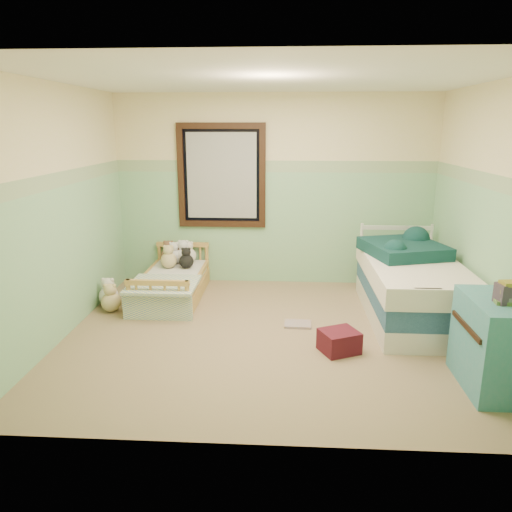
# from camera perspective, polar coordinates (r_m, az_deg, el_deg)

# --- Properties ---
(floor) EXTENTS (4.20, 3.60, 0.02)m
(floor) POSITION_cam_1_polar(r_m,az_deg,el_deg) (5.08, 1.61, -9.31)
(floor) COLOR #796048
(floor) RESTS_ON ground
(ceiling) EXTENTS (4.20, 3.60, 0.02)m
(ceiling) POSITION_cam_1_polar(r_m,az_deg,el_deg) (4.65, 1.85, 20.27)
(ceiling) COLOR white
(ceiling) RESTS_ON wall_back
(wall_back) EXTENTS (4.20, 0.04, 2.50)m
(wall_back) POSITION_cam_1_polar(r_m,az_deg,el_deg) (6.49, 2.20, 7.62)
(wall_back) COLOR beige
(wall_back) RESTS_ON floor
(wall_front) EXTENTS (4.20, 0.04, 2.50)m
(wall_front) POSITION_cam_1_polar(r_m,az_deg,el_deg) (2.95, 0.66, -1.37)
(wall_front) COLOR beige
(wall_front) RESTS_ON floor
(wall_left) EXTENTS (0.04, 3.60, 2.50)m
(wall_left) POSITION_cam_1_polar(r_m,az_deg,el_deg) (5.21, -22.13, 4.70)
(wall_left) COLOR beige
(wall_left) RESTS_ON floor
(wall_right) EXTENTS (0.04, 3.60, 2.50)m
(wall_right) POSITION_cam_1_polar(r_m,az_deg,el_deg) (5.10, 26.09, 4.08)
(wall_right) COLOR beige
(wall_right) RESTS_ON floor
(wainscot_mint) EXTENTS (4.20, 0.01, 1.50)m
(wainscot_mint) POSITION_cam_1_polar(r_m,az_deg,el_deg) (6.55, 2.16, 3.26)
(wainscot_mint) COLOR #7FB989
(wainscot_mint) RESTS_ON floor
(border_strip) EXTENTS (4.20, 0.01, 0.15)m
(border_strip) POSITION_cam_1_polar(r_m,az_deg,el_deg) (6.44, 2.23, 10.47)
(border_strip) COLOR #3F7341
(border_strip) RESTS_ON wall_back
(window_frame) EXTENTS (1.16, 0.06, 1.36)m
(window_frame) POSITION_cam_1_polar(r_m,az_deg,el_deg) (6.48, -4.07, 9.36)
(window_frame) COLOR black
(window_frame) RESTS_ON wall_back
(window_blinds) EXTENTS (0.92, 0.01, 1.12)m
(window_blinds) POSITION_cam_1_polar(r_m,az_deg,el_deg) (6.49, -4.06, 9.37)
(window_blinds) COLOR #B8B8B5
(window_blinds) RESTS_ON window_frame
(toddler_bed_frame) EXTENTS (0.72, 1.44, 0.18)m
(toddler_bed_frame) POSITION_cam_1_polar(r_m,az_deg,el_deg) (6.18, -9.77, -4.02)
(toddler_bed_frame) COLOR #BF8D40
(toddler_bed_frame) RESTS_ON floor
(toddler_mattress) EXTENTS (0.66, 1.38, 0.12)m
(toddler_mattress) POSITION_cam_1_polar(r_m,az_deg,el_deg) (6.13, -9.83, -2.67)
(toddler_mattress) COLOR silver
(toddler_mattress) RESTS_ON toddler_bed_frame
(patchwork_quilt) EXTENTS (0.78, 0.72, 0.03)m
(patchwork_quilt) POSITION_cam_1_polar(r_m,az_deg,el_deg) (5.69, -10.87, -3.31)
(patchwork_quilt) COLOR #6A8CB5
(patchwork_quilt) RESTS_ON toddler_mattress
(plush_bed_brown) EXTENTS (0.21, 0.21, 0.21)m
(plush_bed_brown) POSITION_cam_1_polar(r_m,az_deg,el_deg) (6.59, -10.20, 0.05)
(plush_bed_brown) COLOR brown
(plush_bed_brown) RESTS_ON toddler_mattress
(plush_bed_white) EXTENTS (0.22, 0.22, 0.22)m
(plush_bed_white) POSITION_cam_1_polar(r_m,az_deg,el_deg) (6.54, -8.49, 0.05)
(plush_bed_white) COLOR silver
(plush_bed_white) RESTS_ON toddler_mattress
(plush_bed_tan) EXTENTS (0.21, 0.21, 0.21)m
(plush_bed_tan) POSITION_cam_1_polar(r_m,az_deg,el_deg) (6.37, -10.21, -0.49)
(plush_bed_tan) COLOR #D0B87F
(plush_bed_tan) RESTS_ON toddler_mattress
(plush_bed_dark) EXTENTS (0.19, 0.19, 0.19)m
(plush_bed_dark) POSITION_cam_1_polar(r_m,az_deg,el_deg) (6.32, -8.18, -0.61)
(plush_bed_dark) COLOR black
(plush_bed_dark) RESTS_ON toddler_mattress
(plush_floor_cream) EXTENTS (0.23, 0.23, 0.23)m
(plush_floor_cream) POSITION_cam_1_polar(r_m,az_deg,el_deg) (6.08, -16.91, -4.54)
(plush_floor_cream) COLOR silver
(plush_floor_cream) RESTS_ON floor
(plush_floor_tan) EXTENTS (0.23, 0.23, 0.23)m
(plush_floor_tan) POSITION_cam_1_polar(r_m,az_deg,el_deg) (5.88, -16.66, -5.20)
(plush_floor_tan) COLOR #D0B87F
(plush_floor_tan) RESTS_ON floor
(twin_bed_frame) EXTENTS (0.93, 1.86, 0.22)m
(twin_bed_frame) POSITION_cam_1_polar(r_m,az_deg,el_deg) (5.71, 17.63, -5.95)
(twin_bed_frame) COLOR silver
(twin_bed_frame) RESTS_ON floor
(twin_boxspring) EXTENTS (0.93, 1.86, 0.22)m
(twin_boxspring) POSITION_cam_1_polar(r_m,az_deg,el_deg) (5.64, 17.80, -3.86)
(twin_boxspring) COLOR navy
(twin_boxspring) RESTS_ON twin_bed_frame
(twin_mattress) EXTENTS (0.97, 1.89, 0.22)m
(twin_mattress) POSITION_cam_1_polar(r_m,az_deg,el_deg) (5.57, 17.98, -1.72)
(twin_mattress) COLOR #F1E3CA
(twin_mattress) RESTS_ON twin_boxspring
(teal_blanket) EXTENTS (0.99, 1.02, 0.14)m
(teal_blanket) POSITION_cam_1_polar(r_m,az_deg,el_deg) (5.79, 16.93, 0.84)
(teal_blanket) COLOR #0D3832
(teal_blanket) RESTS_ON twin_mattress
(dresser) EXTENTS (0.48, 0.76, 0.76)m
(dresser) POSITION_cam_1_polar(r_m,az_deg,el_deg) (4.42, 26.30, -9.28)
(dresser) COLOR teal
(dresser) RESTS_ON floor
(book_stack) EXTENTS (0.18, 0.15, 0.16)m
(book_stack) POSITION_cam_1_polar(r_m,az_deg,el_deg) (4.20, 27.41, -3.94)
(book_stack) COLOR brown
(book_stack) RESTS_ON dresser
(red_pillow) EXTENTS (0.43, 0.41, 0.21)m
(red_pillow) POSITION_cam_1_polar(r_m,az_deg,el_deg) (4.75, 9.74, -9.84)
(red_pillow) COLOR maroon
(red_pillow) RESTS_ON floor
(floor_book) EXTENTS (0.30, 0.23, 0.03)m
(floor_book) POSITION_cam_1_polar(r_m,az_deg,el_deg) (5.31, 4.94, -7.98)
(floor_book) COLOR orange
(floor_book) RESTS_ON floor
(extra_plush_0) EXTENTS (0.20, 0.20, 0.20)m
(extra_plush_0) POSITION_cam_1_polar(r_m,az_deg,el_deg) (6.57, -7.92, 0.06)
(extra_plush_0) COLOR silver
(extra_plush_0) RESTS_ON toddler_mattress
(extra_plush_1) EXTENTS (0.17, 0.17, 0.17)m
(extra_plush_1) POSITION_cam_1_polar(r_m,az_deg,el_deg) (6.57, -8.68, -0.11)
(extra_plush_1) COLOR brown
(extra_plush_1) RESTS_ON toddler_mattress
(extra_plush_2) EXTENTS (0.20, 0.20, 0.20)m
(extra_plush_2) POSITION_cam_1_polar(r_m,az_deg,el_deg) (6.55, -9.63, -0.05)
(extra_plush_2) COLOR silver
(extra_plush_2) RESTS_ON toddler_mattress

